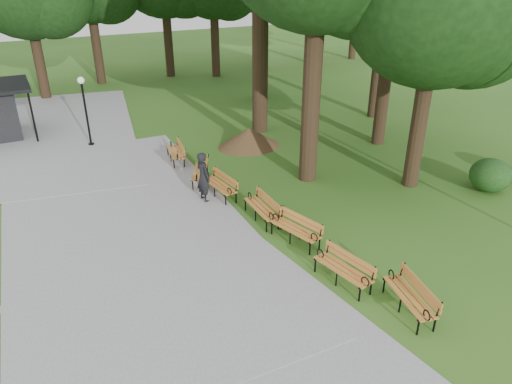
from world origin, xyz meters
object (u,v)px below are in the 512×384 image
person (203,177)px  bench_2 (295,229)px  bench_5 (200,172)px  bench_6 (175,152)px  bench_0 (409,297)px  bench_3 (261,208)px  lamp_post (84,97)px  bench_4 (219,185)px  dirt_mound (249,137)px  bench_1 (343,269)px

person → bench_2: 4.27m
bench_5 → bench_6: (-0.16, 2.48, 0.00)m
bench_0 → bench_3: same height
bench_3 → bench_5: bearing=-168.0°
lamp_post → bench_3: lamp_post is taller
bench_2 → bench_4: 4.14m
person → bench_5: bearing=-24.4°
dirt_mound → bench_0: bearing=-98.6°
person → bench_2: (1.44, -3.99, -0.51)m
dirt_mound → bench_1: dirt_mound is taller
person → bench_5: person is taller
bench_1 → dirt_mound: bearing=156.6°
bench_2 → bench_4: same height
lamp_post → bench_6: (2.94, -3.88, -1.92)m
bench_1 → bench_3: 4.15m
bench_5 → person: bearing=9.7°
person → bench_6: person is taller
bench_3 → bench_5: 3.94m
bench_4 → bench_5: same height
bench_3 → bench_5: size_ratio=1.00×
bench_3 → bench_5: (-0.69, 3.88, 0.00)m
bench_2 → bench_3: size_ratio=1.00×
bench_5 → bench_6: bearing=-149.9°
bench_2 → bench_3: same height
person → bench_6: 4.15m
bench_0 → bench_4: size_ratio=1.00×
person → bench_3: bearing=-160.2°
bench_5 → bench_2: bearing=36.0°
bench_2 → bench_5: (-0.95, 5.62, 0.00)m
bench_2 → bench_5: size_ratio=1.00×
lamp_post → bench_5: (3.10, -6.36, -1.92)m
dirt_mound → bench_1: (-2.62, -10.71, -0.01)m
dirt_mound → bench_4: bearing=-128.9°
bench_0 → bench_6: (-1.87, 12.22, 0.00)m
person → bench_4: bearing=-91.5°
lamp_post → bench_3: 11.09m
person → dirt_mound: (4.06, 4.31, -0.50)m
person → bench_6: size_ratio=1.00×
dirt_mound → bench_5: dirt_mound is taller
lamp_post → bench_2: lamp_post is taller
bench_4 → person: bearing=-90.0°
bench_6 → person: bearing=4.6°
dirt_mound → bench_0: 12.56m
person → bench_5: 1.77m
bench_1 → bench_5: (-0.95, 8.02, 0.00)m
bench_1 → person: bearing=-177.0°
person → bench_0: (2.19, -8.11, -0.51)m
dirt_mound → bench_6: 3.74m
bench_1 → bench_6: size_ratio=1.00×
bench_0 → bench_4: (-1.55, 8.18, 0.00)m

